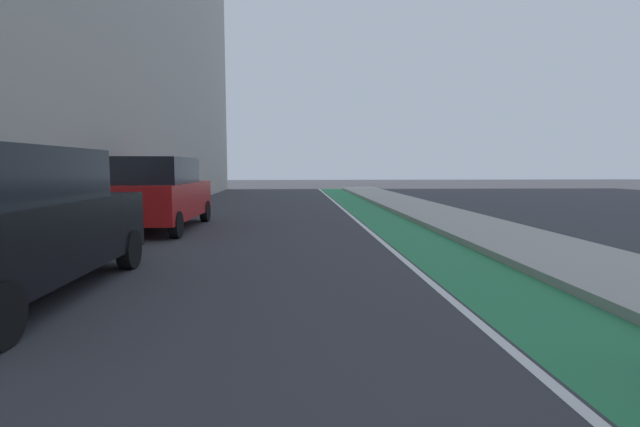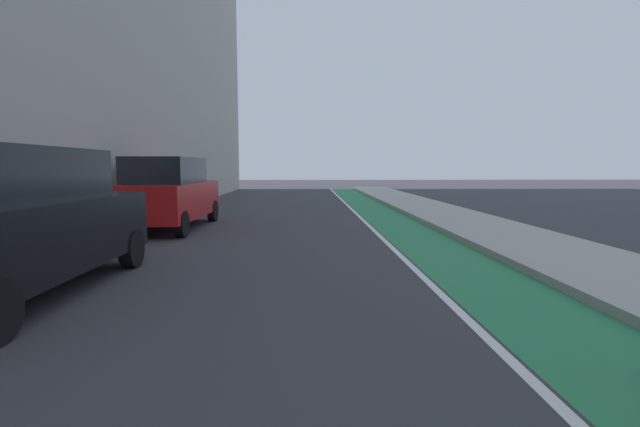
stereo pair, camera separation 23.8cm
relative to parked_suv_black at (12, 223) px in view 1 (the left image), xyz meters
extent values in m
plane|color=#38383D|center=(3.16, 5.95, -1.02)|extent=(95.90, 95.90, 0.00)
cube|color=#2D8451|center=(6.56, 7.95, -1.02)|extent=(1.60, 43.59, 0.00)
cube|color=white|center=(5.66, 7.95, -1.01)|extent=(0.12, 43.59, 0.00)
cube|color=#A8A59E|center=(8.65, 7.95, -0.95)|extent=(2.57, 43.59, 0.14)
cube|color=black|center=(0.00, 0.07, -0.21)|extent=(1.80, 4.63, 0.95)
cube|color=black|center=(0.00, -0.17, 0.59)|extent=(1.58, 2.78, 0.75)
cylinder|color=black|center=(-0.79, 1.83, -0.69)|extent=(0.23, 0.66, 0.66)
cylinder|color=black|center=(0.82, 1.82, -0.69)|extent=(0.23, 0.66, 0.66)
cube|color=red|center=(0.00, 6.92, -0.21)|extent=(1.87, 4.57, 0.95)
cube|color=black|center=(0.00, 6.69, 0.59)|extent=(1.62, 2.75, 0.75)
cylinder|color=black|center=(-0.77, 8.65, -0.69)|extent=(0.23, 0.66, 0.66)
cylinder|color=black|center=(0.84, 8.61, -0.69)|extent=(0.23, 0.66, 0.66)
cylinder|color=black|center=(-0.84, 5.22, -0.69)|extent=(0.23, 0.66, 0.66)
cylinder|color=black|center=(0.77, 5.18, -0.69)|extent=(0.23, 0.66, 0.66)
camera|label=1|loc=(3.59, -6.14, 0.72)|focal=26.09mm
camera|label=2|loc=(3.83, -6.15, 0.72)|focal=26.09mm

